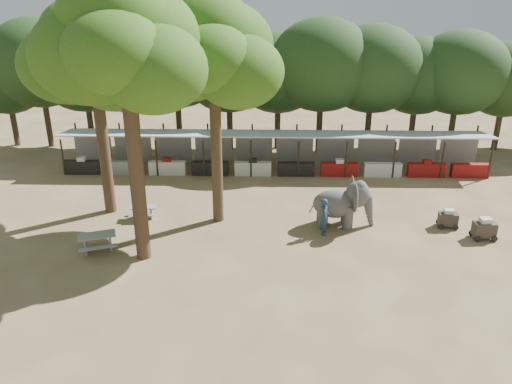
{
  "coord_description": "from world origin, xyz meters",
  "views": [
    {
      "loc": [
        -0.42,
        -17.74,
        11.19
      ],
      "look_at": [
        -1.0,
        5.0,
        2.0
      ],
      "focal_mm": 35.0,
      "sensor_mm": 36.0,
      "label": 1
    }
  ],
  "objects_px": {
    "handler": "(325,217)",
    "picnic_table_far": "(143,211)",
    "picnic_table_near": "(97,240)",
    "cart_back": "(484,229)",
    "yard_tree_left": "(91,57)",
    "yard_tree_back": "(211,52)",
    "cart_front": "(448,218)",
    "yard_tree_center": "(122,46)",
    "elephant": "(343,203)"
  },
  "relations": [
    {
      "from": "yard_tree_left",
      "to": "picnic_table_far",
      "type": "bearing_deg",
      "value": -27.17
    },
    {
      "from": "yard_tree_left",
      "to": "yard_tree_back",
      "type": "relative_size",
      "value": 0.97
    },
    {
      "from": "elephant",
      "to": "picnic_table_far",
      "type": "relative_size",
      "value": 2.18
    },
    {
      "from": "cart_front",
      "to": "cart_back",
      "type": "distance_m",
      "value": 1.82
    },
    {
      "from": "cart_back",
      "to": "yard_tree_back",
      "type": "bearing_deg",
      "value": 168.52
    },
    {
      "from": "picnic_table_far",
      "to": "cart_front",
      "type": "xyz_separation_m",
      "value": [
        15.73,
        -0.68,
        0.05
      ]
    },
    {
      "from": "elephant",
      "to": "handler",
      "type": "height_order",
      "value": "elephant"
    },
    {
      "from": "elephant",
      "to": "picnic_table_far",
      "type": "height_order",
      "value": "elephant"
    },
    {
      "from": "cart_front",
      "to": "cart_back",
      "type": "xyz_separation_m",
      "value": [
        1.32,
        -1.25,
        0.05
      ]
    },
    {
      "from": "picnic_table_near",
      "to": "cart_back",
      "type": "distance_m",
      "value": 18.38
    },
    {
      "from": "handler",
      "to": "picnic_table_far",
      "type": "height_order",
      "value": "handler"
    },
    {
      "from": "yard_tree_back",
      "to": "elephant",
      "type": "bearing_deg",
      "value": -5.92
    },
    {
      "from": "yard_tree_center",
      "to": "picnic_table_far",
      "type": "distance_m",
      "value": 9.64
    },
    {
      "from": "yard_tree_left",
      "to": "elephant",
      "type": "height_order",
      "value": "yard_tree_left"
    },
    {
      "from": "elephant",
      "to": "picnic_table_near",
      "type": "distance_m",
      "value": 12.04
    },
    {
      "from": "yard_tree_left",
      "to": "cart_back",
      "type": "xyz_separation_m",
      "value": [
        19.19,
        -3.02,
        -7.66
      ]
    },
    {
      "from": "elephant",
      "to": "cart_front",
      "type": "height_order",
      "value": "elephant"
    },
    {
      "from": "yard_tree_center",
      "to": "elephant",
      "type": "bearing_deg",
      "value": 19.24
    },
    {
      "from": "yard_tree_left",
      "to": "handler",
      "type": "xyz_separation_m",
      "value": [
        11.51,
        -2.68,
        -7.26
      ]
    },
    {
      "from": "picnic_table_near",
      "to": "picnic_table_far",
      "type": "distance_m",
      "value": 3.81
    },
    {
      "from": "yard_tree_back",
      "to": "cart_front",
      "type": "distance_m",
      "value": 14.37
    },
    {
      "from": "handler",
      "to": "yard_tree_back",
      "type": "bearing_deg",
      "value": 80.3
    },
    {
      "from": "elephant",
      "to": "yard_tree_back",
      "type": "bearing_deg",
      "value": 175.08
    },
    {
      "from": "yard_tree_center",
      "to": "picnic_table_near",
      "type": "xyz_separation_m",
      "value": [
        -2.11,
        0.3,
        -8.66
      ]
    },
    {
      "from": "yard_tree_left",
      "to": "yard_tree_center",
      "type": "bearing_deg",
      "value": -59.04
    },
    {
      "from": "picnic_table_far",
      "to": "cart_back",
      "type": "distance_m",
      "value": 17.16
    },
    {
      "from": "yard_tree_back",
      "to": "cart_front",
      "type": "xyz_separation_m",
      "value": [
        11.87,
        -0.78,
        -8.06
      ]
    },
    {
      "from": "picnic_table_far",
      "to": "cart_front",
      "type": "height_order",
      "value": "cart_front"
    },
    {
      "from": "yard_tree_center",
      "to": "cart_front",
      "type": "xyz_separation_m",
      "value": [
        14.87,
        3.23,
        -8.72
      ]
    },
    {
      "from": "handler",
      "to": "cart_front",
      "type": "bearing_deg",
      "value": -74.57
    },
    {
      "from": "yard_tree_center",
      "to": "picnic_table_far",
      "type": "xyz_separation_m",
      "value": [
        -0.86,
        3.9,
        -8.77
      ]
    },
    {
      "from": "elephant",
      "to": "picnic_table_far",
      "type": "xyz_separation_m",
      "value": [
        -10.39,
        0.58,
        -0.79
      ]
    },
    {
      "from": "yard_tree_left",
      "to": "picnic_table_near",
      "type": "distance_m",
      "value": 9.02
    },
    {
      "from": "handler",
      "to": "cart_back",
      "type": "height_order",
      "value": "handler"
    },
    {
      "from": "yard_tree_center",
      "to": "elephant",
      "type": "distance_m",
      "value": 12.87
    },
    {
      "from": "picnic_table_near",
      "to": "cart_back",
      "type": "height_order",
      "value": "cart_back"
    },
    {
      "from": "elephant",
      "to": "cart_front",
      "type": "bearing_deg",
      "value": -0.07
    },
    {
      "from": "handler",
      "to": "cart_back",
      "type": "distance_m",
      "value": 7.7
    },
    {
      "from": "yard_tree_left",
      "to": "yard_tree_back",
      "type": "distance_m",
      "value": 6.09
    },
    {
      "from": "yard_tree_center",
      "to": "cart_back",
      "type": "bearing_deg",
      "value": 6.96
    },
    {
      "from": "picnic_table_far",
      "to": "picnic_table_near",
      "type": "bearing_deg",
      "value": -115.03
    },
    {
      "from": "yard_tree_left",
      "to": "yard_tree_back",
      "type": "bearing_deg",
      "value": -9.46
    },
    {
      "from": "yard_tree_left",
      "to": "yard_tree_back",
      "type": "height_order",
      "value": "yard_tree_back"
    },
    {
      "from": "handler",
      "to": "cart_front",
      "type": "xyz_separation_m",
      "value": [
        6.36,
        0.91,
        -0.45
      ]
    },
    {
      "from": "picnic_table_near",
      "to": "yard_tree_center",
      "type": "bearing_deg",
      "value": -28.02
    },
    {
      "from": "yard_tree_center",
      "to": "picnic_table_far",
      "type": "relative_size",
      "value": 8.26
    },
    {
      "from": "yard_tree_left",
      "to": "cart_front",
      "type": "bearing_deg",
      "value": -5.67
    },
    {
      "from": "yard_tree_center",
      "to": "yard_tree_back",
      "type": "bearing_deg",
      "value": 53.14
    },
    {
      "from": "picnic_table_near",
      "to": "picnic_table_far",
      "type": "height_order",
      "value": "picnic_table_near"
    },
    {
      "from": "yard_tree_left",
      "to": "cart_back",
      "type": "height_order",
      "value": "yard_tree_left"
    }
  ]
}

